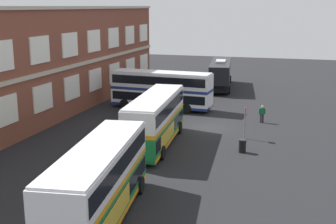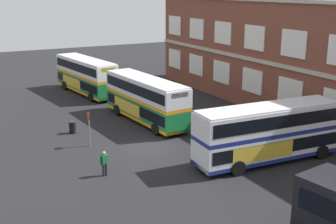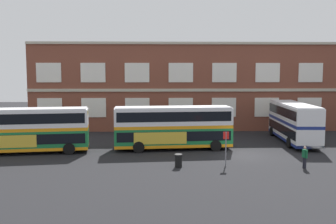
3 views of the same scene
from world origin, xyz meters
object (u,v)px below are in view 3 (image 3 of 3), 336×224
double_decker_far (293,122)px  waiting_passenger (305,156)px  double_decker_near (26,130)px  double_decker_middle (173,127)px  station_litter_bin (178,161)px  bus_stand_flag (226,145)px

double_decker_far → waiting_passenger: double_decker_far is taller
double_decker_near → waiting_passenger: bearing=-15.0°
double_decker_middle → station_litter_bin: double_decker_middle is taller
double_decker_middle → bus_stand_flag: size_ratio=4.14×
double_decker_middle → waiting_passenger: 12.39m
double_decker_far → bus_stand_flag: size_ratio=4.12×
double_decker_near → bus_stand_flag: double_decker_near is taller
double_decker_middle → double_decker_far: size_ratio=1.00×
double_decker_far → station_litter_bin: size_ratio=10.81×
waiting_passenger → station_litter_bin: waiting_passenger is taller
bus_stand_flag → station_litter_bin: (-3.71, -0.31, -1.12)m
station_litter_bin → waiting_passenger: bearing=-3.6°
bus_stand_flag → station_litter_bin: 3.89m
double_decker_middle → double_decker_far: 13.23m
double_decker_near → waiting_passenger: (23.06, -6.20, -1.22)m
double_decker_far → station_litter_bin: (-12.60, -10.51, -1.63)m
waiting_passenger → double_decker_near: bearing=165.0°
double_decker_middle → double_decker_far: bearing=15.6°
double_decker_near → double_decker_far: 26.53m
double_decker_near → station_litter_bin: (13.47, -5.59, -1.63)m
bus_stand_flag → waiting_passenger: bearing=-8.9°
waiting_passenger → station_litter_bin: bearing=176.4°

